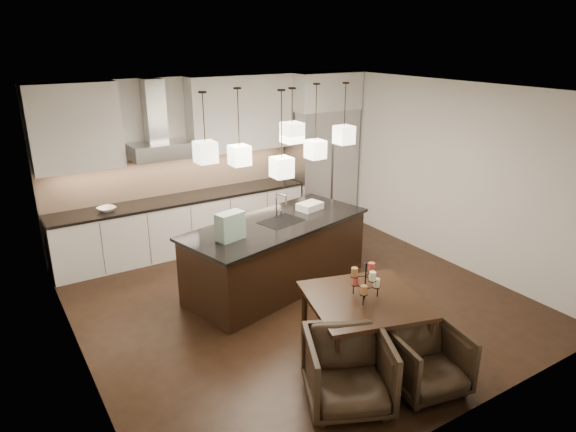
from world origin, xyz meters
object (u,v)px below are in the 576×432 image
refrigerator (321,167)px  armchair_left (348,371)px  island_body (277,256)px  armchair_right (427,360)px  dining_table (363,327)px

refrigerator → armchair_left: 5.29m
island_body → armchair_right: island_body is taller
refrigerator → armchair_right: size_ratio=2.94×
refrigerator → armchair_left: (-2.82, -4.42, -0.70)m
dining_table → armchair_right: size_ratio=1.63×
dining_table → armchair_left: 0.86m
armchair_right → island_body: bearing=103.6°
armchair_left → armchair_right: (0.82, -0.24, -0.04)m
island_body → armchair_left: island_body is taller
refrigerator → dining_table: (-2.17, -3.86, -0.72)m
dining_table → armchair_right: (0.17, -0.79, -0.03)m
armchair_left → island_body: bearing=99.4°
dining_table → island_body: bearing=104.2°
dining_table → armchair_left: armchair_left is taller
refrigerator → island_body: 2.89m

